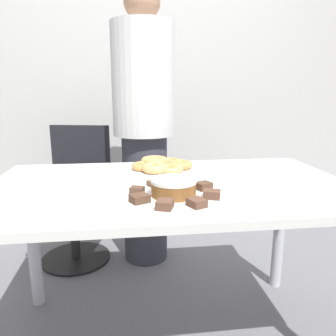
# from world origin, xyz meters

# --- Properties ---
(wall_back) EXTENTS (8.00, 0.05, 2.60)m
(wall_back) POSITION_xyz_m (0.00, 1.51, 1.30)
(wall_back) COLOR beige
(wall_back) RESTS_ON ground_plane
(table) EXTENTS (1.42, 0.82, 0.73)m
(table) POSITION_xyz_m (0.00, 0.00, 0.63)
(table) COLOR silver
(table) RESTS_ON ground_plane
(person_standing) EXTENTS (0.37, 0.37, 1.68)m
(person_standing) POSITION_xyz_m (-0.06, 0.78, 0.88)
(person_standing) COLOR #383842
(person_standing) RESTS_ON ground_plane
(office_chair_left) EXTENTS (0.52, 0.52, 0.86)m
(office_chair_left) POSITION_xyz_m (-0.51, 0.85, 0.40)
(office_chair_left) COLOR black
(office_chair_left) RESTS_ON ground_plane
(plate_cake) EXTENTS (0.37, 0.37, 0.01)m
(plate_cake) POSITION_xyz_m (-0.02, -0.18, 0.73)
(plate_cake) COLOR white
(plate_cake) RESTS_ON table
(plate_donuts) EXTENTS (0.34, 0.34, 0.01)m
(plate_donuts) POSITION_xyz_m (-0.01, 0.20, 0.73)
(plate_donuts) COLOR white
(plate_donuts) RESTS_ON table
(frosted_cake) EXTENTS (0.15, 0.15, 0.06)m
(frosted_cake) POSITION_xyz_m (-0.02, -0.18, 0.77)
(frosted_cake) COLOR brown
(frosted_cake) RESTS_ON plate_cake
(lamington_0) EXTENTS (0.06, 0.05, 0.02)m
(lamington_0) POSITION_xyz_m (-0.14, -0.14, 0.75)
(lamington_0) COLOR #513828
(lamington_0) RESTS_ON plate_cake
(lamington_1) EXTENTS (0.07, 0.07, 0.03)m
(lamington_1) POSITION_xyz_m (-0.13, -0.24, 0.75)
(lamington_1) COLOR #513828
(lamington_1) RESTS_ON plate_cake
(lamington_2) EXTENTS (0.06, 0.07, 0.03)m
(lamington_2) POSITION_xyz_m (-0.06, -0.31, 0.75)
(lamington_2) COLOR brown
(lamington_2) RESTS_ON plate_cake
(lamington_3) EXTENTS (0.06, 0.07, 0.02)m
(lamington_3) POSITION_xyz_m (0.04, -0.30, 0.75)
(lamington_3) COLOR brown
(lamington_3) RESTS_ON plate_cake
(lamington_4) EXTENTS (0.07, 0.06, 0.03)m
(lamington_4) POSITION_xyz_m (0.11, -0.23, 0.75)
(lamington_4) COLOR brown
(lamington_4) RESTS_ON plate_cake
(lamington_5) EXTENTS (0.07, 0.06, 0.03)m
(lamington_5) POSITION_xyz_m (0.10, -0.13, 0.75)
(lamington_5) COLOR #513828
(lamington_5) RESTS_ON plate_cake
(lamington_6) EXTENTS (0.06, 0.06, 0.03)m
(lamington_6) POSITION_xyz_m (0.03, -0.06, 0.75)
(lamington_6) COLOR brown
(lamington_6) RESTS_ON plate_cake
(lamington_7) EXTENTS (0.06, 0.06, 0.02)m
(lamington_7) POSITION_xyz_m (-0.07, -0.07, 0.75)
(lamington_7) COLOR brown
(lamington_7) RESTS_ON plate_cake
(donut_0) EXTENTS (0.13, 0.13, 0.03)m
(donut_0) POSITION_xyz_m (-0.01, 0.20, 0.75)
(donut_0) COLOR #D18E4C
(donut_0) RESTS_ON plate_donuts
(donut_1) EXTENTS (0.12, 0.12, 0.03)m
(donut_1) POSITION_xyz_m (0.03, 0.27, 0.75)
(donut_1) COLOR #C68447
(donut_1) RESTS_ON plate_donuts
(donut_2) EXTENTS (0.13, 0.13, 0.04)m
(donut_2) POSITION_xyz_m (-0.04, 0.28, 0.76)
(donut_2) COLOR tan
(donut_2) RESTS_ON plate_donuts
(donut_3) EXTENTS (0.12, 0.12, 0.03)m
(donut_3) POSITION_xyz_m (-0.09, 0.21, 0.75)
(donut_3) COLOR #D18E4C
(donut_3) RESTS_ON plate_donuts
(donut_4) EXTENTS (0.12, 0.12, 0.04)m
(donut_4) POSITION_xyz_m (-0.05, 0.15, 0.76)
(donut_4) COLOR #E5AD66
(donut_4) RESTS_ON plate_donuts
(donut_5) EXTENTS (0.10, 0.10, 0.03)m
(donut_5) POSITION_xyz_m (0.02, 0.13, 0.75)
(donut_5) COLOR #E5AD66
(donut_5) RESTS_ON plate_donuts
(donut_6) EXTENTS (0.11, 0.11, 0.03)m
(donut_6) POSITION_xyz_m (0.07, 0.20, 0.75)
(donut_6) COLOR #D18E4C
(donut_6) RESTS_ON plate_donuts
(napkin) EXTENTS (0.15, 0.13, 0.01)m
(napkin) POSITION_xyz_m (-0.48, 0.03, 0.73)
(napkin) COLOR white
(napkin) RESTS_ON table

